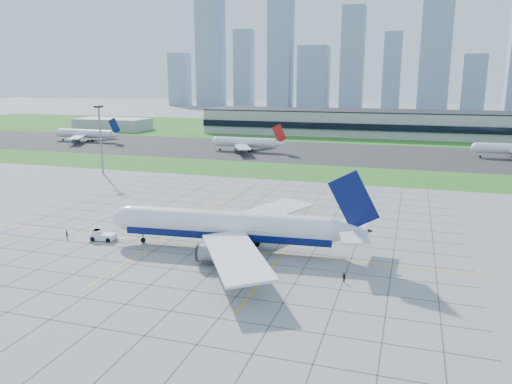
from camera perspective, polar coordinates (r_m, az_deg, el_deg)
ground at (r=110.83m, az=-5.90°, el=-5.82°), size 1400.00×1400.00×0.00m
grass_median at (r=194.16m, az=4.64°, el=2.31°), size 700.00×35.00×0.04m
asphalt_taxiway at (r=247.40m, az=7.50°, el=4.52°), size 700.00×75.00×0.04m
grass_far at (r=355.49m, az=10.65°, el=6.91°), size 700.00×145.00×0.04m
apron_markings at (r=120.43m, az=-3.62°, el=-4.24°), size 120.00×130.00×0.03m
terminal at (r=327.24m, az=17.18°, el=7.46°), size 260.00×43.00×15.80m
service_block at (r=368.26m, az=-16.04°, el=7.46°), size 50.00×25.00×8.00m
light_mast at (r=197.32m, az=-17.39°, el=6.69°), size 2.50×2.50×25.60m
city_skyline at (r=618.77m, az=13.18°, el=14.71°), size 523.00×32.40×160.00m
airliner at (r=105.25m, az=-3.01°, el=-3.96°), size 57.43×57.98×18.07m
pushback_tug at (r=117.13m, az=-17.20°, el=-4.79°), size 8.34×3.31×2.30m
crew_near at (r=121.36m, az=-20.81°, el=-4.51°), size 0.49×0.70×1.79m
crew_far at (r=90.83m, az=10.00°, el=-9.67°), size 1.06×1.04×1.72m
distant_jet_0 at (r=304.07m, az=-18.85°, el=6.33°), size 40.88×42.66×14.08m
distant_jet_1 at (r=248.11m, az=-1.07°, el=5.69°), size 36.24×42.66×14.08m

